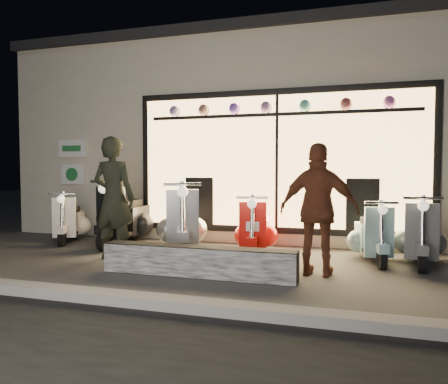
# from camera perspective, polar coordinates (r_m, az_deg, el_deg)

# --- Properties ---
(ground) EXTENTS (40.00, 40.00, 0.00)m
(ground) POSITION_cam_1_polar(r_m,az_deg,el_deg) (6.52, -3.28, -9.49)
(ground) COLOR #383533
(ground) RESTS_ON ground
(kerb) EXTENTS (40.00, 0.25, 0.12)m
(kerb) POSITION_cam_1_polar(r_m,az_deg,el_deg) (4.75, -12.00, -13.59)
(kerb) COLOR slate
(kerb) RESTS_ON ground
(shop_building) EXTENTS (10.20, 6.23, 4.20)m
(shop_building) POSITION_cam_1_polar(r_m,az_deg,el_deg) (11.20, 5.72, 6.53)
(shop_building) COLOR beige
(shop_building) RESTS_ON ground
(graffiti_barrier) EXTENTS (2.62, 0.28, 0.40)m
(graffiti_barrier) POSITION_cam_1_polar(r_m,az_deg,el_deg) (5.81, -3.43, -9.03)
(graffiti_barrier) COLOR black
(graffiti_barrier) RESTS_ON ground
(scooter_silver) EXTENTS (0.93, 1.58, 1.15)m
(scooter_silver) POSITION_cam_1_polar(r_m,az_deg,el_deg) (7.59, -5.50, -4.19)
(scooter_silver) COLOR black
(scooter_silver) RESTS_ON ground
(scooter_red) EXTENTS (0.56, 1.35, 0.96)m
(scooter_red) POSITION_cam_1_polar(r_m,az_deg,el_deg) (7.35, 4.11, -5.04)
(scooter_red) COLOR black
(scooter_red) RESTS_ON ground
(scooter_black) EXTENTS (0.58, 1.63, 1.17)m
(scooter_black) POSITION_cam_1_polar(r_m,az_deg,el_deg) (8.50, -12.61, -3.43)
(scooter_black) COLOR black
(scooter_black) RESTS_ON ground
(scooter_cream) EXTENTS (0.76, 1.28, 0.94)m
(scooter_cream) POSITION_cam_1_polar(r_m,az_deg,el_deg) (9.13, -19.42, -3.68)
(scooter_cream) COLOR black
(scooter_cream) RESTS_ON ground
(scooter_blue) EXTENTS (0.56, 1.29, 0.92)m
(scooter_blue) POSITION_cam_1_polar(r_m,az_deg,el_deg) (7.17, 18.75, -5.52)
(scooter_blue) COLOR black
(scooter_blue) RESTS_ON ground
(scooter_grey) EXTENTS (0.51, 1.39, 0.99)m
(scooter_grey) POSITION_cam_1_polar(r_m,az_deg,el_deg) (7.22, 24.21, -5.32)
(scooter_grey) COLOR black
(scooter_grey) RESTS_ON ground
(man) EXTENTS (0.71, 0.47, 1.92)m
(man) POSITION_cam_1_polar(r_m,az_deg,el_deg) (7.01, -14.22, -0.79)
(man) COLOR black
(man) RESTS_ON ground
(woman) EXTENTS (1.06, 0.49, 1.76)m
(woman) POSITION_cam_1_polar(r_m,az_deg,el_deg) (5.87, 12.28, -2.26)
(woman) COLOR brown
(woman) RESTS_ON ground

